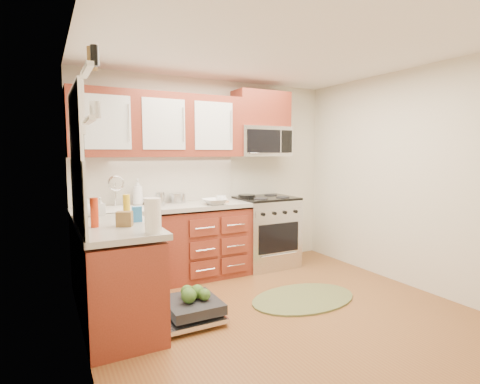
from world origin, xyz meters
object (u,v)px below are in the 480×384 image
microwave (262,142)px  skillet (247,196)px  bowl_b (153,201)px  range (266,231)px  paper_towel_roll (153,216)px  bowl_a (215,202)px  cup (221,200)px  stock_pot (177,198)px  sink (120,220)px  cutting_board (217,202)px  dishwasher (188,310)px  rug (303,298)px  upper_cabinets (160,125)px

microwave → skillet: size_ratio=3.37×
skillet → bowl_b: (-1.23, 0.11, -0.00)m
range → paper_towel_roll: paper_towel_roll is taller
bowl_a → cup: 0.09m
cup → stock_pot: bearing=141.4°
sink → cutting_board: size_ratio=2.46×
paper_towel_roll → cup: size_ratio=2.12×
bowl_a → cup: bearing=0.0°
sink → stock_pot: bearing=13.8°
stock_pot → paper_towel_roll: bearing=-114.4°
dishwasher → microwave: bearing=39.1°
rug → skillet: skillet is taller
rug → bowl_b: size_ratio=4.50×
cutting_board → cup: (-0.01, -0.13, 0.04)m
cutting_board → bowl_b: bowl_b is taller
range → bowl_b: size_ratio=3.61×
microwave → bowl_a: size_ratio=2.68×
sink → skillet: 1.67m
dishwasher → cutting_board: cutting_board is taller
sink → bowl_a: size_ratio=2.18×
upper_cabinets → cutting_board: (0.66, -0.19, -0.94)m
stock_pot → cup: (0.44, -0.35, -0.01)m
bowl_a → cutting_board: bearing=53.7°
stock_pot → bowl_a: size_ratio=0.71×
rug → stock_pot: 1.93m
upper_cabinets → sink: bearing=-163.6°
dishwasher → stock_pot: bearing=75.2°
rug → bowl_a: bearing=118.3°
range → cutting_board: 0.88m
range → sink: bearing=-179.7°
skillet → bowl_a: 0.61m
range → dishwasher: 1.95m
sink → bowl_b: 0.49m
upper_cabinets → dishwasher: upper_cabinets is taller
bowl_a → microwave: bearing=19.6°
stock_pot → bowl_a: 0.50m
upper_cabinets → cup: 1.15m
microwave → bowl_b: 1.67m
sink → cup: size_ratio=4.75×
cutting_board → rug: bearing=-68.5°
sink → bowl_b: bearing=22.0°
rug → skillet: size_ratio=5.25×
paper_towel_roll → cutting_board: bearing=49.8°
skillet → stock_pot: stock_pot is taller
bowl_b → paper_towel_roll: bearing=-104.8°
range → dishwasher: range is taller
rug → cup: size_ratio=9.08×
cutting_board → bowl_b: bearing=164.6°
range → paper_towel_roll: (-1.93, -1.45, 0.59)m
cutting_board → paper_towel_roll: size_ratio=0.91×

